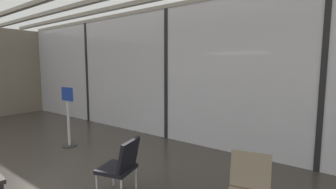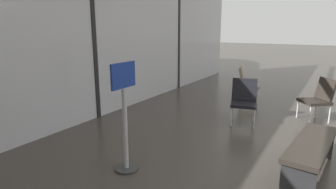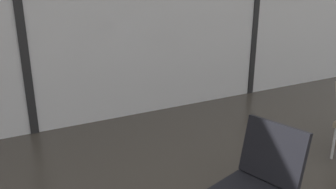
% 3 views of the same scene
% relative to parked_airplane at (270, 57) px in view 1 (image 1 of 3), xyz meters
% --- Properties ---
extents(glass_curtain_wall, '(14.00, 0.08, 3.41)m').
position_rel_parked_airplane_xyz_m(glass_curtain_wall, '(-1.54, -4.06, -0.57)').
color(glass_curtain_wall, silver).
rests_on(glass_curtain_wall, ground).
extents(window_mullion_0, '(0.10, 0.12, 3.41)m').
position_rel_parked_airplane_xyz_m(window_mullion_0, '(-5.04, -4.06, -0.57)').
color(window_mullion_0, black).
rests_on(window_mullion_0, ground).
extents(window_mullion_1, '(0.10, 0.12, 3.41)m').
position_rel_parked_airplane_xyz_m(window_mullion_1, '(-1.54, -4.06, -0.57)').
color(window_mullion_1, black).
rests_on(window_mullion_1, ground).
extents(window_mullion_2, '(0.10, 0.12, 3.41)m').
position_rel_parked_airplane_xyz_m(window_mullion_2, '(1.96, -4.06, -0.57)').
color(window_mullion_2, black).
rests_on(window_mullion_2, ground).
extents(parked_airplane, '(14.32, 4.55, 4.55)m').
position_rel_parked_airplane_xyz_m(parked_airplane, '(0.00, 0.00, 0.00)').
color(parked_airplane, silver).
rests_on(parked_airplane, ground).
extents(lounge_chair_0, '(0.59, 0.62, 0.87)m').
position_rel_parked_airplane_xyz_m(lounge_chair_0, '(1.46, -6.37, -1.78)').
color(lounge_chair_0, '#7F705B').
rests_on(lounge_chair_0, ground).
extents(lounge_chair_1, '(0.64, 0.60, 0.87)m').
position_rel_parked_airplane_xyz_m(lounge_chair_1, '(-0.29, -6.82, -1.78)').
color(lounge_chair_1, black).
rests_on(lounge_chair_1, ground).
extents(info_sign, '(0.44, 0.32, 1.44)m').
position_rel_parked_airplane_xyz_m(info_sign, '(-3.00, -6.06, -1.60)').
color(info_sign, '#333333').
rests_on(info_sign, ground).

